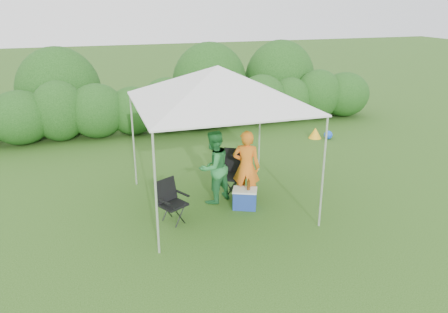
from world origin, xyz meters
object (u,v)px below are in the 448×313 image
object	(u,v)px
chair_right	(235,170)
woman	(214,167)
chair_left	(170,198)
canopy	(218,85)
man	(246,167)
cooler	(245,198)

from	to	relation	value
chair_right	woman	distance (m)	0.62
chair_left	woman	distance (m)	1.22
canopy	man	distance (m)	1.78
chair_right	chair_left	bearing A→B (deg)	-121.18
chair_right	woman	bearing A→B (deg)	-124.90
canopy	cooler	bearing A→B (deg)	-40.20
canopy	chair_left	distance (m)	2.32
canopy	man	size ratio (longest dim) A/B	2.01
woman	cooler	xyz separation A→B (m)	(0.50, -0.50, -0.56)
canopy	cooler	distance (m)	2.33
man	woman	xyz separation A→B (m)	(-0.62, 0.23, -0.01)
chair_left	canopy	bearing A→B (deg)	-5.60
chair_right	woman	size ratio (longest dim) A/B	0.64
chair_right	woman	xyz separation A→B (m)	(-0.54, -0.24, 0.21)
man	chair_right	bearing A→B (deg)	-51.83
chair_left	man	distance (m)	1.72
chair_right	canopy	bearing A→B (deg)	-111.41
canopy	chair_right	size ratio (longest dim) A/B	3.18
woman	man	bearing A→B (deg)	131.05
canopy	chair_right	world-z (taller)	canopy
man	cooler	world-z (taller)	man
chair_right	cooler	bearing A→B (deg)	-61.45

